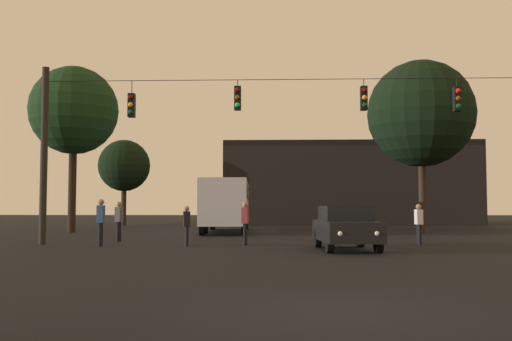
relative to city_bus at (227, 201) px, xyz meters
The scene contains 13 objects.
ground_plane 5.10m from the city_bus, 33.76° to the right, with size 168.00×168.00×0.00m, color black.
overhead_signal_span 13.09m from the city_bus, 72.32° to the right, with size 20.76×0.44×7.12m.
city_bus is the anchor object (origin of this frame).
car_near_right 15.83m from the city_bus, 69.94° to the right, with size 2.09×4.43×1.52m.
pedestrian_crossing_left 13.76m from the city_bus, 105.46° to the right, with size 0.25×0.37×1.79m.
pedestrian_crossing_center 14.61m from the city_bus, 53.60° to the right, with size 0.28×0.39×1.61m.
pedestrian_crossing_right 10.82m from the city_bus, 110.66° to the right, with size 0.30×0.40×1.72m.
pedestrian_near_bus 12.35m from the city_bus, 81.73° to the right, with size 0.28×0.39×1.70m.
pedestrian_trailing 13.21m from the city_bus, 91.72° to the right, with size 0.32×0.41×1.53m.
corner_building 21.34m from the city_bus, 64.50° to the left, with size 21.13×13.27×6.96m.
tree_left_silhouette 16.01m from the city_bus, 127.09° to the left, with size 4.21×4.21×7.00m.
tree_behind_building 10.62m from the city_bus, behind, with size 5.26×5.26×9.91m.
tree_right_far 12.75m from the city_bus, ahead, with size 6.40×6.40×10.28m.
Camera 1 is at (-0.88, -8.67, 1.47)m, focal length 42.08 mm.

